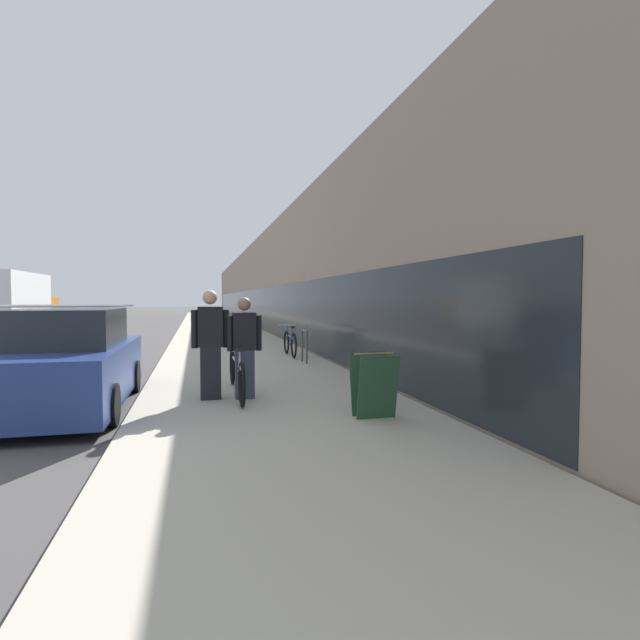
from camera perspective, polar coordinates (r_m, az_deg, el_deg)
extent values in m
cube|color=#B2AA99|center=(27.46, -11.39, -1.18)|extent=(4.37, 70.00, 0.12)
cube|color=gray|center=(36.39, -0.52, 3.81)|extent=(10.00, 70.00, 5.29)
cube|color=#1E2328|center=(35.55, -8.32, 1.57)|extent=(0.10, 63.00, 2.20)
torus|color=black|center=(9.76, -10.00, -5.24)|extent=(0.06, 0.69, 0.69)
torus|color=black|center=(7.71, -8.92, -7.28)|extent=(0.06, 0.69, 0.69)
cylinder|color=#B7BCC1|center=(8.70, -9.53, -4.77)|extent=(0.04, 1.77, 0.04)
cylinder|color=#B7BCC1|center=(8.30, -9.30, -5.80)|extent=(0.04, 1.05, 0.32)
cylinder|color=#B7BCC1|center=(8.03, -9.17, -4.35)|extent=(0.03, 0.03, 0.29)
cube|color=black|center=(8.01, -9.18, -3.33)|extent=(0.11, 0.22, 0.05)
cylinder|color=#B7BCC1|center=(9.55, -9.94, -3.22)|extent=(0.03, 0.03, 0.30)
cylinder|color=silver|center=(9.54, -9.95, -2.32)|extent=(0.52, 0.03, 0.03)
cube|color=#33384C|center=(8.36, -8.61, -6.14)|extent=(0.31, 0.22, 0.80)
cube|color=black|center=(8.29, -8.64, -1.29)|extent=(0.38, 0.22, 0.62)
cylinder|color=black|center=(8.27, -10.26, -1.53)|extent=(0.10, 0.10, 0.58)
cylinder|color=black|center=(8.31, -7.02, -1.49)|extent=(0.10, 0.10, 0.58)
sphere|color=#936B51|center=(8.27, -8.66, 1.82)|extent=(0.22, 0.22, 0.22)
cube|color=black|center=(8.42, -12.40, -5.92)|extent=(0.33, 0.24, 0.86)
cube|color=black|center=(8.34, -12.44, -0.76)|extent=(0.40, 0.24, 0.66)
cylinder|color=black|center=(8.34, -14.18, -1.01)|extent=(0.10, 0.10, 0.62)
cylinder|color=black|center=(8.35, -10.71, -0.97)|extent=(0.10, 0.10, 0.62)
sphere|color=tan|center=(8.33, -12.47, 2.55)|extent=(0.23, 0.23, 0.23)
cylinder|color=#4C4C51|center=(12.64, -1.53, -3.18)|extent=(0.05, 0.05, 0.82)
cylinder|color=#4C4C51|center=(13.17, -2.05, -2.95)|extent=(0.05, 0.05, 0.82)
cylinder|color=#4C4C51|center=(12.87, -1.80, -1.24)|extent=(0.05, 0.55, 0.05)
torus|color=black|center=(14.97, -3.85, -2.53)|extent=(0.06, 0.70, 0.70)
torus|color=black|center=(13.85, -3.02, -2.94)|extent=(0.06, 0.70, 0.70)
cylinder|color=#2D56A8|center=(14.39, -3.45, -1.89)|extent=(0.04, 0.98, 0.04)
cylinder|color=#2D56A8|center=(14.17, -3.28, -2.36)|extent=(0.04, 0.59, 0.32)
cylinder|color=#2D56A8|center=(14.02, -3.18, -1.41)|extent=(0.03, 0.03, 0.29)
cube|color=black|center=(14.01, -3.18, -0.82)|extent=(0.11, 0.22, 0.05)
cylinder|color=#2D56A8|center=(14.85, -3.79, -1.16)|extent=(0.03, 0.03, 0.31)
cylinder|color=silver|center=(14.84, -3.80, -0.57)|extent=(0.52, 0.03, 0.03)
cube|color=#23472D|center=(6.86, 6.67, -7.68)|extent=(0.56, 0.20, 0.89)
cube|color=#23472D|center=(7.20, 5.65, -7.20)|extent=(0.56, 0.20, 0.89)
cylinder|color=#93704C|center=(6.97, 6.16, -3.85)|extent=(0.56, 0.03, 0.03)
cube|color=navy|center=(8.94, -27.13, -5.43)|extent=(1.86, 4.39, 0.87)
cube|color=#1E2328|center=(8.88, -27.22, -0.77)|extent=(1.60, 2.19, 0.59)
cylinder|color=silver|center=(9.34, -26.58, 1.50)|extent=(1.98, 0.04, 0.04)
cylinder|color=silver|center=(8.40, -28.02, 1.39)|extent=(1.98, 0.04, 0.04)
cylinder|color=black|center=(10.46, -30.08, -5.95)|extent=(0.22, 0.60, 0.60)
cylinder|color=black|center=(10.12, -20.60, -6.05)|extent=(0.22, 0.60, 0.60)
cylinder|color=black|center=(7.55, -22.93, -8.95)|extent=(0.22, 0.60, 0.60)
cube|color=orange|center=(24.27, -30.34, 0.38)|extent=(1.97, 1.51, 1.62)
cube|color=white|center=(21.38, -32.65, 1.27)|extent=(2.14, 4.54, 2.49)
cylinder|color=black|center=(24.22, -32.77, -1.14)|extent=(0.28, 0.84, 0.84)
cylinder|color=black|center=(23.66, -28.32, -1.12)|extent=(0.28, 0.84, 0.84)
cylinder|color=black|center=(20.26, -30.80, -1.72)|extent=(0.28, 0.84, 0.84)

